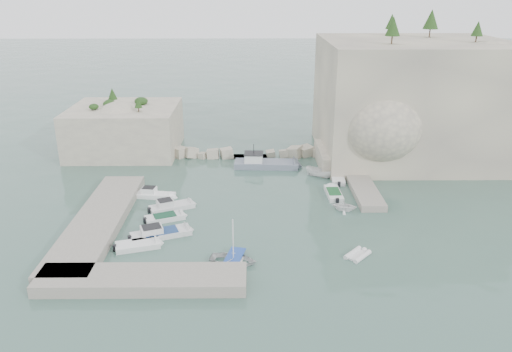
{
  "coord_description": "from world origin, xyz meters",
  "views": [
    {
      "loc": [
        -0.48,
        -49.48,
        24.32
      ],
      "look_at": [
        0.0,
        6.0,
        3.0
      ],
      "focal_mm": 35.0,
      "sensor_mm": 36.0,
      "label": 1
    }
  ],
  "objects_px": {
    "motorboat_b": "(172,209)",
    "motorboat_d": "(161,236)",
    "tender_east_b": "(334,196)",
    "tender_east_c": "(338,180)",
    "motorboat_a": "(155,197)",
    "rowboat": "(234,263)",
    "motorboat_c": "(165,220)",
    "motorboat_e": "(138,247)",
    "inflatable_dinghy": "(357,256)",
    "tender_east_d": "(319,177)",
    "work_boat": "(266,167)",
    "tender_east_a": "(344,211)"
  },
  "relations": [
    {
      "from": "motorboat_c",
      "to": "inflatable_dinghy",
      "type": "distance_m",
      "value": 21.33
    },
    {
      "from": "motorboat_d",
      "to": "inflatable_dinghy",
      "type": "xyz_separation_m",
      "value": [
        19.5,
        -4.29,
        0.0
      ]
    },
    {
      "from": "motorboat_b",
      "to": "motorboat_d",
      "type": "distance_m",
      "value": 6.71
    },
    {
      "from": "motorboat_e",
      "to": "tender_east_b",
      "type": "xyz_separation_m",
      "value": [
        21.39,
        12.84,
        0.0
      ]
    },
    {
      "from": "inflatable_dinghy",
      "to": "tender_east_d",
      "type": "relative_size",
      "value": 0.72
    },
    {
      "from": "rowboat",
      "to": "work_boat",
      "type": "relative_size",
      "value": 0.45
    },
    {
      "from": "motorboat_a",
      "to": "tender_east_d",
      "type": "bearing_deg",
      "value": 26.75
    },
    {
      "from": "motorboat_a",
      "to": "tender_east_d",
      "type": "distance_m",
      "value": 22.06
    },
    {
      "from": "motorboat_c",
      "to": "motorboat_e",
      "type": "bearing_deg",
      "value": -127.27
    },
    {
      "from": "motorboat_e",
      "to": "inflatable_dinghy",
      "type": "relative_size",
      "value": 1.66
    },
    {
      "from": "motorboat_a",
      "to": "rowboat",
      "type": "bearing_deg",
      "value": -48.01
    },
    {
      "from": "rowboat",
      "to": "tender_east_c",
      "type": "height_order",
      "value": "rowboat"
    },
    {
      "from": "motorboat_d",
      "to": "tender_east_c",
      "type": "bearing_deg",
      "value": 16.11
    },
    {
      "from": "motorboat_b",
      "to": "motorboat_d",
      "type": "xyz_separation_m",
      "value": [
        -0.13,
        -6.71,
        0.0
      ]
    },
    {
      "from": "motorboat_d",
      "to": "tender_east_b",
      "type": "bearing_deg",
      "value": 7.24
    },
    {
      "from": "tender_east_c",
      "to": "motorboat_b",
      "type": "bearing_deg",
      "value": 119.27
    },
    {
      "from": "rowboat",
      "to": "motorboat_b",
      "type": "bearing_deg",
      "value": 44.96
    },
    {
      "from": "rowboat",
      "to": "tender_east_d",
      "type": "xyz_separation_m",
      "value": [
        10.89,
        22.26,
        0.0
      ]
    },
    {
      "from": "motorboat_a",
      "to": "tender_east_c",
      "type": "height_order",
      "value": "motorboat_a"
    },
    {
      "from": "tender_east_c",
      "to": "work_boat",
      "type": "relative_size",
      "value": 0.52
    },
    {
      "from": "motorboat_d",
      "to": "tender_east_b",
      "type": "xyz_separation_m",
      "value": [
        19.5,
        10.48,
        0.0
      ]
    },
    {
      "from": "inflatable_dinghy",
      "to": "tender_east_d",
      "type": "distance_m",
      "value": 21.21
    },
    {
      "from": "rowboat",
      "to": "tender_east_c",
      "type": "distance_m",
      "value": 24.95
    },
    {
      "from": "motorboat_e",
      "to": "rowboat",
      "type": "xyz_separation_m",
      "value": [
        9.56,
        -3.0,
        0.0
      ]
    },
    {
      "from": "motorboat_d",
      "to": "motorboat_c",
      "type": "bearing_deg",
      "value": 72.19
    },
    {
      "from": "motorboat_c",
      "to": "rowboat",
      "type": "relative_size",
      "value": 1.06
    },
    {
      "from": "motorboat_c",
      "to": "motorboat_e",
      "type": "xyz_separation_m",
      "value": [
        -1.67,
        -6.21,
        0.0
      ]
    },
    {
      "from": "tender_east_d",
      "to": "work_boat",
      "type": "bearing_deg",
      "value": 90.32
    },
    {
      "from": "rowboat",
      "to": "motorboat_c",
      "type": "bearing_deg",
      "value": 53.53
    },
    {
      "from": "tender_east_a",
      "to": "tender_east_b",
      "type": "relative_size",
      "value": 0.56
    },
    {
      "from": "tender_east_c",
      "to": "rowboat",
      "type": "bearing_deg",
      "value": 153.63
    },
    {
      "from": "motorboat_d",
      "to": "tender_east_d",
      "type": "relative_size",
      "value": 1.7
    },
    {
      "from": "tender_east_c",
      "to": "tender_east_d",
      "type": "bearing_deg",
      "value": 70.4
    },
    {
      "from": "motorboat_b",
      "to": "motorboat_c",
      "type": "relative_size",
      "value": 1.2
    },
    {
      "from": "rowboat",
      "to": "tender_east_d",
      "type": "distance_m",
      "value": 24.78
    },
    {
      "from": "motorboat_a",
      "to": "motorboat_d",
      "type": "distance_m",
      "value": 10.41
    },
    {
      "from": "motorboat_d",
      "to": "tender_east_c",
      "type": "xyz_separation_m",
      "value": [
        20.87,
        15.81,
        0.0
      ]
    },
    {
      "from": "motorboat_b",
      "to": "motorboat_d",
      "type": "bearing_deg",
      "value": -115.57
    },
    {
      "from": "tender_east_c",
      "to": "work_boat",
      "type": "xyz_separation_m",
      "value": [
        -9.4,
        5.05,
        0.0
      ]
    },
    {
      "from": "rowboat",
      "to": "inflatable_dinghy",
      "type": "bearing_deg",
      "value": -71.84
    },
    {
      "from": "tender_east_b",
      "to": "tender_east_c",
      "type": "distance_m",
      "value": 5.51
    },
    {
      "from": "motorboat_b",
      "to": "inflatable_dinghy",
      "type": "bearing_deg",
      "value": -54.05
    },
    {
      "from": "motorboat_c",
      "to": "tender_east_a",
      "type": "xyz_separation_m",
      "value": [
        20.23,
        2.25,
        0.0
      ]
    },
    {
      "from": "motorboat_c",
      "to": "tender_east_d",
      "type": "relative_size",
      "value": 1.18
    },
    {
      "from": "motorboat_b",
      "to": "motorboat_d",
      "type": "height_order",
      "value": "same"
    },
    {
      "from": "motorboat_b",
      "to": "rowboat",
      "type": "height_order",
      "value": "motorboat_b"
    },
    {
      "from": "motorboat_e",
      "to": "tender_east_d",
      "type": "height_order",
      "value": "tender_east_d"
    },
    {
      "from": "motorboat_b",
      "to": "tender_east_b",
      "type": "height_order",
      "value": "motorboat_b"
    },
    {
      "from": "motorboat_e",
      "to": "inflatable_dinghy",
      "type": "distance_m",
      "value": 21.48
    },
    {
      "from": "motorboat_c",
      "to": "rowboat",
      "type": "distance_m",
      "value": 12.13
    }
  ]
}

